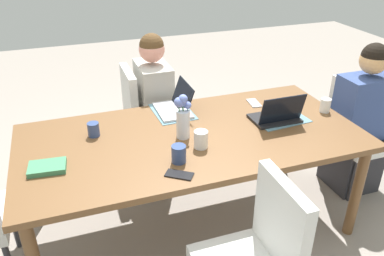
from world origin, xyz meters
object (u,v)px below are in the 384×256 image
object	(u,v)px
chair_near_left_mid	(145,114)
flower_vase	(183,116)
person_near_left_mid	(155,113)
phone_black	(179,175)
coffee_mug_near_right	(200,139)
book_red_cover	(47,167)
coffee_mug_centre_left	(325,105)
person_head_left_left_near	(359,128)
chair_head_left_left_near	(358,125)
laptop_head_left_left_near	(277,116)
coffee_mug_near_left	(94,129)
chair_far_right_near	(257,254)
coffee_mug_centre_right	(179,154)
phone_silver	(254,103)
dining_table	(192,144)
laptop_near_left_mid	(176,106)

from	to	relation	value
chair_near_left_mid	flower_vase	xyz separation A→B (m)	(-0.06, 0.88, 0.38)
person_near_left_mid	phone_black	size ratio (longest dim) A/B	7.97
coffee_mug_near_right	book_red_cover	world-z (taller)	coffee_mug_near_right
coffee_mug_centre_left	person_head_left_left_near	bearing A→B (deg)	-176.61
person_head_left_left_near	person_near_left_mid	distance (m)	1.62
coffee_mug_near_right	book_red_cover	bearing A→B (deg)	-3.45
chair_head_left_left_near	coffee_mug_near_right	distance (m)	1.50
laptop_head_left_left_near	book_red_cover	distance (m)	1.49
coffee_mug_near_left	phone_black	distance (m)	0.71
chair_near_left_mid	chair_far_right_near	size ratio (longest dim) A/B	1.00
person_near_left_mid	phone_black	distance (m)	1.24
coffee_mug_centre_right	chair_near_left_mid	bearing A→B (deg)	-92.75
person_head_left_left_near	phone_silver	bearing A→B (deg)	-18.92
dining_table	chair_head_left_left_near	distance (m)	1.46
coffee_mug_near_left	laptop_near_left_mid	bearing A→B (deg)	-164.13
laptop_near_left_mid	chair_head_left_left_near	bearing A→B (deg)	169.91
person_head_left_left_near	phone_black	world-z (taller)	person_head_left_left_near
person_head_left_left_near	book_red_cover	size ratio (longest dim) A/B	5.97
chair_far_right_near	flower_vase	distance (m)	0.93
phone_black	coffee_mug_near_left	bearing A→B (deg)	158.03
dining_table	coffee_mug_centre_left	distance (m)	1.02
chair_far_right_near	phone_black	xyz separation A→B (m)	(0.26, -0.45, 0.24)
chair_near_left_mid	phone_silver	distance (m)	0.95
coffee_mug_near_right	phone_silver	world-z (taller)	coffee_mug_near_right
person_near_left_mid	coffee_mug_near_right	world-z (taller)	person_near_left_mid
chair_near_left_mid	laptop_near_left_mid	size ratio (longest dim) A/B	2.81
flower_vase	laptop_head_left_left_near	xyz separation A→B (m)	(-0.67, 0.01, -0.10)
person_head_left_left_near	phone_silver	world-z (taller)	person_head_left_left_near
person_head_left_left_near	laptop_head_left_left_near	xyz separation A→B (m)	(0.78, 0.05, 0.25)
laptop_near_left_mid	book_red_cover	size ratio (longest dim) A/B	1.60
coffee_mug_centre_left	book_red_cover	size ratio (longest dim) A/B	0.49
dining_table	book_red_cover	distance (m)	0.89
chair_near_left_mid	flower_vase	bearing A→B (deg)	93.69
person_near_left_mid	book_red_cover	size ratio (longest dim) A/B	5.97
person_head_left_left_near	phone_black	xyz separation A→B (m)	(1.60, 0.44, 0.21)
phone_black	coffee_mug_centre_left	bearing A→B (deg)	54.30
person_head_left_left_near	coffee_mug_centre_right	world-z (taller)	person_head_left_left_near
chair_near_left_mid	laptop_head_left_left_near	world-z (taller)	laptop_head_left_left_near
person_head_left_left_near	flower_vase	distance (m)	1.49
coffee_mug_centre_right	book_red_cover	xyz separation A→B (m)	(0.71, -0.16, -0.04)
person_near_left_mid	chair_far_right_near	distance (m)	1.66
coffee_mug_near_right	phone_silver	bearing A→B (deg)	-142.27
dining_table	coffee_mug_near_right	distance (m)	0.20
laptop_near_left_mid	chair_far_right_near	bearing A→B (deg)	91.81
flower_vase	person_head_left_left_near	bearing A→B (deg)	-178.33
chair_head_left_left_near	person_head_left_left_near	size ratio (longest dim) A/B	0.75
book_red_cover	phone_silver	bearing A→B (deg)	-158.81
person_near_left_mid	flower_vase	distance (m)	0.89
coffee_mug_near_right	laptop_head_left_left_near	bearing A→B (deg)	-166.14
phone_black	phone_silver	distance (m)	1.08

